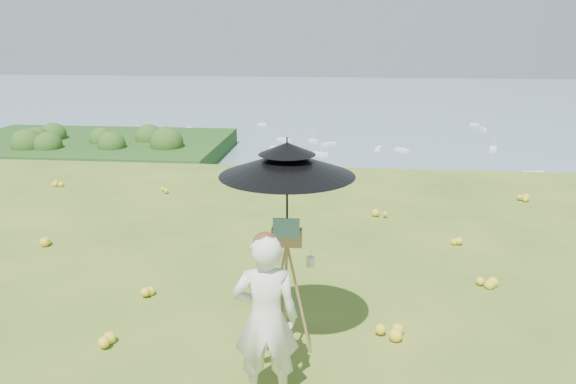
# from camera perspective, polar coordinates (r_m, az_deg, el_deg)

# --- Properties ---
(ground) EXTENTS (14.00, 14.00, 0.00)m
(ground) POSITION_cam_1_polar(r_m,az_deg,el_deg) (6.72, -8.26, -11.29)
(ground) COLOR #38681D
(ground) RESTS_ON ground
(shoreline_tier) EXTENTS (170.00, 28.00, 8.00)m
(shoreline_tier) POSITION_cam_1_polar(r_m,az_deg,el_deg) (89.74, 4.35, -9.73)
(shoreline_tier) COLOR #6E6658
(shoreline_tier) RESTS_ON bay_water
(bay_water) EXTENTS (700.00, 700.00, 0.00)m
(bay_water) POSITION_cam_1_polar(r_m,az_deg,el_deg) (248.56, 5.49, 7.48)
(bay_water) COLOR slate
(bay_water) RESTS_ON ground
(peninsula) EXTENTS (90.00, 60.00, 12.00)m
(peninsula) POSITION_cam_1_polar(r_m,az_deg,el_deg) (180.93, -19.35, 5.01)
(peninsula) COLOR #103D11
(peninsula) RESTS_ON bay_water
(slope_trees) EXTENTS (110.00, 50.00, 6.00)m
(slope_trees) POSITION_cam_1_polar(r_m,az_deg,el_deg) (44.63, 3.41, -7.79)
(slope_trees) COLOR #285018
(slope_trees) RESTS_ON forest_slope
(harbor_town) EXTENTS (110.00, 22.00, 5.00)m
(harbor_town) POSITION_cam_1_polar(r_m,az_deg,el_deg) (87.11, 4.44, -5.88)
(harbor_town) COLOR silver
(harbor_town) RESTS_ON shoreline_tier
(moored_boats) EXTENTS (140.00, 140.00, 0.70)m
(moored_boats) POSITION_cam_1_polar(r_m,az_deg,el_deg) (171.34, 1.03, 3.76)
(moored_boats) COLOR white
(moored_boats) RESTS_ON bay_water
(wildflowers) EXTENTS (10.00, 10.50, 0.12)m
(wildflowers) POSITION_cam_1_polar(r_m,az_deg,el_deg) (6.91, -7.77, -9.91)
(wildflowers) COLOR yellow
(wildflowers) RESTS_ON ground
(painter) EXTENTS (0.59, 0.42, 1.51)m
(painter) POSITION_cam_1_polar(r_m,az_deg,el_deg) (4.80, -2.27, -12.76)
(painter) COLOR silver
(painter) RESTS_ON ground
(field_easel) EXTENTS (0.57, 0.57, 1.46)m
(field_easel) POSITION_cam_1_polar(r_m,az_deg,el_deg) (5.33, -0.12, -9.95)
(field_easel) COLOR #9D6E41
(field_easel) RESTS_ON ground
(sun_umbrella) EXTENTS (1.33, 1.33, 0.97)m
(sun_umbrella) POSITION_cam_1_polar(r_m,az_deg,el_deg) (5.01, -0.10, 0.10)
(sun_umbrella) COLOR black
(sun_umbrella) RESTS_ON field_easel
(painter_cap) EXTENTS (0.20, 0.24, 0.10)m
(painter_cap) POSITION_cam_1_polar(r_m,az_deg,el_deg) (4.50, -2.37, -4.76)
(painter_cap) COLOR pink
(painter_cap) RESTS_ON painter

